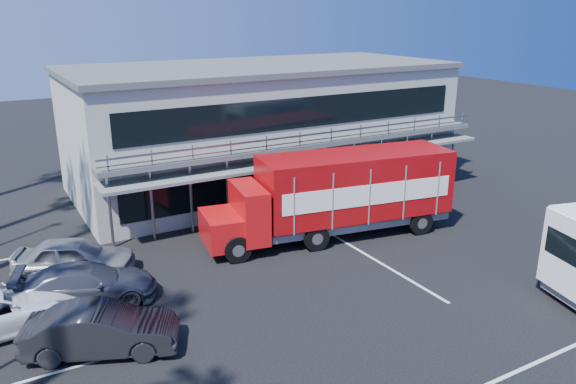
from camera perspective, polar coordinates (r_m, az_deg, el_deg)
ground at (r=21.95m, az=8.58°, el=-10.19°), size 120.00×120.00×0.00m
building at (r=34.27m, az=-2.69°, el=6.77°), size 22.40×12.00×7.30m
red_truck at (r=26.35m, az=5.24°, el=0.00°), size 12.12×4.58×3.98m
parked_car_b at (r=18.95m, az=-18.42°, el=-13.16°), size 4.97×3.36×1.55m
parked_car_d at (r=22.12m, az=-19.74°, el=-8.79°), size 5.35×3.36×1.44m
parked_car_e at (r=24.32m, az=-20.87°, el=-6.23°), size 5.08×3.63×1.61m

